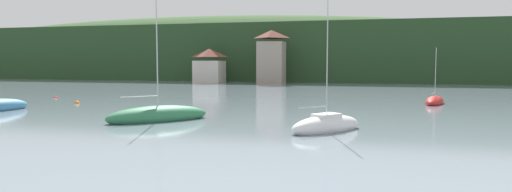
# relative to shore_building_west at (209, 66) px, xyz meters

# --- Properties ---
(wooded_hillside) EXTENTS (352.00, 68.07, 30.06)m
(wooded_hillside) POSITION_rel_shore_building_west_xyz_m (0.97, 44.56, 2.00)
(wooded_hillside) COLOR #264223
(wooded_hillside) RESTS_ON ground_plane
(shore_building_west) EXTENTS (6.06, 5.36, 7.25)m
(shore_building_west) POSITION_rel_shore_building_west_xyz_m (0.00, 0.00, 0.00)
(shore_building_west) COLOR beige
(shore_building_west) RESTS_ON ground_plane
(shore_building_westcentral) EXTENTS (5.47, 4.96, 10.92)m
(shore_building_westcentral) POSITION_rel_shore_building_west_xyz_m (13.59, -0.19, 1.77)
(shore_building_westcentral) COLOR gray
(shore_building_westcentral) RESTS_ON ground_plane
(sailboat_mid_0) EXTENTS (5.14, 5.73, 8.95)m
(sailboat_mid_0) POSITION_rel_shore_building_west_xyz_m (30.34, -58.80, -3.16)
(sailboat_mid_0) COLOR white
(sailboat_mid_0) RESTS_ON ground_plane
(sailboat_far_1) EXTENTS (3.06, 5.91, 6.38)m
(sailboat_far_1) POSITION_rel_shore_building_west_xyz_m (39.92, -37.33, -3.26)
(sailboat_far_1) COLOR red
(sailboat_far_1) RESTS_ON ground_plane
(sailboat_mid_2) EXTENTS (7.27, 7.48, 10.56)m
(sailboat_mid_2) POSITION_rel_shore_building_west_xyz_m (17.25, -57.02, -3.15)
(sailboat_mid_2) COLOR #2D754C
(sailboat_mid_2) RESTS_ON ground_plane
(mooring_buoy_near) EXTENTS (0.58, 0.58, 0.58)m
(mooring_buoy_near) POSITION_rel_shore_building_west_xyz_m (2.15, -46.59, -3.53)
(mooring_buoy_near) COLOR orange
(mooring_buoy_near) RESTS_ON ground_plane
(mooring_buoy_far) EXTENTS (0.43, 0.43, 0.43)m
(mooring_buoy_far) POSITION_rel_shore_building_west_xyz_m (-5.34, -40.79, -3.53)
(mooring_buoy_far) COLOR red
(mooring_buoy_far) RESTS_ON ground_plane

